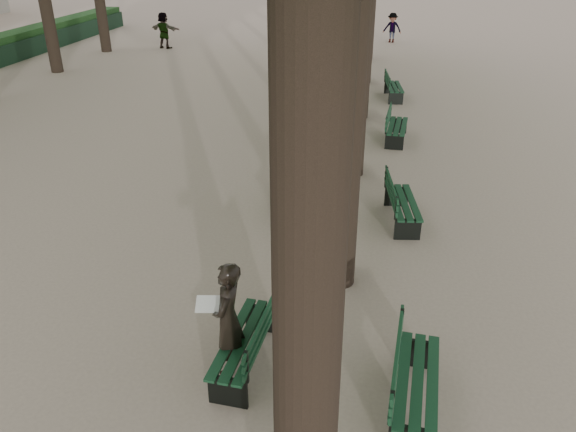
# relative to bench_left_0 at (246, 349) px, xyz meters

# --- Properties ---
(ground) EXTENTS (120.00, 120.00, 0.00)m
(ground) POSITION_rel_bench_left_0_xyz_m (-0.37, -0.68, -0.27)
(ground) COLOR tan
(ground) RESTS_ON ground
(bench_left_0) EXTENTS (0.73, 1.84, 0.92)m
(bench_left_0) POSITION_rel_bench_left_0_xyz_m (0.00, 0.00, 0.00)
(bench_left_0) COLOR black
(bench_left_0) RESTS_ON ground
(bench_left_1) EXTENTS (0.71, 1.84, 0.92)m
(bench_left_1) POSITION_rel_bench_left_0_xyz_m (0.00, 5.25, 0.00)
(bench_left_1) COLOR black
(bench_left_1) RESTS_ON ground
(bench_left_2) EXTENTS (0.77, 1.85, 0.92)m
(bench_left_2) POSITION_rel_bench_left_0_xyz_m (-0.00, 10.14, 0.00)
(bench_left_2) COLOR black
(bench_left_2) RESTS_ON ground
(bench_left_3) EXTENTS (0.71, 1.84, 0.92)m
(bench_left_3) POSITION_rel_bench_left_0_xyz_m (0.00, 14.47, 0.00)
(bench_left_3) COLOR black
(bench_left_3) RESTS_ON ground
(bench_right_0) EXTENTS (0.74, 1.85, 0.92)m
(bench_right_0) POSITION_rel_bench_left_0_xyz_m (2.27, -0.46, 0.00)
(bench_right_0) COLOR black
(bench_right_0) RESTS_ON ground
(bench_right_1) EXTENTS (0.78, 1.85, 0.92)m
(bench_right_1) POSITION_rel_bench_left_0_xyz_m (2.27, 4.80, 0.00)
(bench_right_1) COLOR black
(bench_right_1) RESTS_ON ground
(bench_right_2) EXTENTS (0.73, 1.84, 0.92)m
(bench_right_2) POSITION_rel_bench_left_0_xyz_m (2.27, 10.07, 0.00)
(bench_right_2) COLOR black
(bench_right_2) RESTS_ON ground
(bench_right_3) EXTENTS (0.73, 1.85, 0.92)m
(bench_right_3) POSITION_rel_bench_left_0_xyz_m (2.27, 14.89, 0.00)
(bench_right_3) COLOR black
(bench_right_3) RESTS_ON ground
(man_with_map) EXTENTS (0.62, 0.69, 1.67)m
(man_with_map) POSITION_rel_bench_left_0_xyz_m (-0.21, -0.10, 0.56)
(man_with_map) COLOR black
(man_with_map) RESTS_ON ground
(pedestrian_a) EXTENTS (0.53, 0.95, 1.86)m
(pedestrian_a) POSITION_rel_bench_left_0_xyz_m (-1.59, 23.84, 0.66)
(pedestrian_a) COLOR #262628
(pedestrian_a) RESTS_ON ground
(pedestrian_b) EXTENTS (1.07, 0.55, 1.59)m
(pedestrian_b) POSITION_rel_bench_left_0_xyz_m (2.36, 27.37, 0.52)
(pedestrian_b) COLOR #262628
(pedestrian_b) RESTS_ON ground
(pedestrian_e) EXTENTS (1.74, 0.82, 1.84)m
(pedestrian_e) POSITION_rel_bench_left_0_xyz_m (-9.66, 23.70, 0.65)
(pedestrian_e) COLOR #262628
(pedestrian_e) RESTS_ON ground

